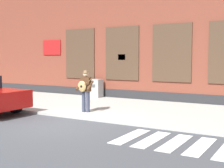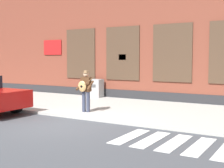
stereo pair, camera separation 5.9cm
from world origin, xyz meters
name	(u,v)px [view 2 (the right image)]	position (x,y,z in m)	size (l,w,h in m)	color
ground_plane	(62,125)	(0.00, 0.00, 0.00)	(160.00, 160.00, 0.00)	#424449
sidewalk	(119,108)	(0.00, 3.94, 0.05)	(28.00, 5.67, 0.10)	#ADAAA3
building_backdrop	(161,32)	(0.00, 8.77, 3.77)	(28.00, 4.06, 7.54)	brown
busker	(85,89)	(-0.49, 2.05, 1.05)	(0.75, 0.59, 1.67)	#33384C
utility_box	(94,88)	(-3.00, 6.32, 0.61)	(1.03, 0.57, 1.00)	#9E9E9E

